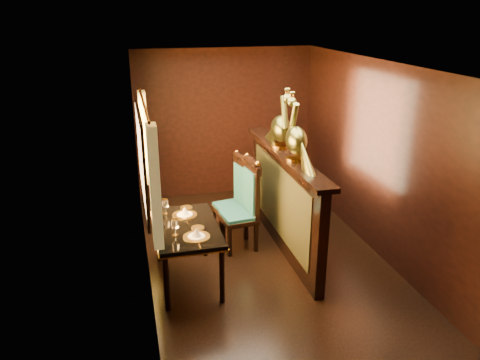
# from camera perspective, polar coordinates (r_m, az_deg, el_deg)

# --- Properties ---
(ground) EXTENTS (5.00, 5.00, 0.00)m
(ground) POSITION_cam_1_polar(r_m,az_deg,el_deg) (6.21, 3.19, -9.70)
(ground) COLOR black
(ground) RESTS_ON ground
(room_shell) EXTENTS (3.04, 5.04, 2.52)m
(room_shell) POSITION_cam_1_polar(r_m,az_deg,el_deg) (5.58, 2.62, 4.48)
(room_shell) COLOR black
(room_shell) RESTS_ON ground
(partition) EXTENTS (0.26, 2.70, 1.36)m
(partition) POSITION_cam_1_polar(r_m,az_deg,el_deg) (6.24, 5.33, -2.30)
(partition) COLOR black
(partition) RESTS_ON ground
(dining_table) EXTENTS (0.75, 1.23, 0.92)m
(dining_table) POSITION_cam_1_polar(r_m,az_deg,el_deg) (5.51, -6.58, -6.21)
(dining_table) COLOR black
(dining_table) RESTS_ON ground
(chair_left) EXTENTS (0.51, 0.53, 1.28)m
(chair_left) POSITION_cam_1_polar(r_m,az_deg,el_deg) (6.25, 0.77, -2.62)
(chair_left) COLOR black
(chair_left) RESTS_ON ground
(chair_right) EXTENTS (0.51, 0.53, 1.22)m
(chair_right) POSITION_cam_1_polar(r_m,az_deg,el_deg) (6.61, -0.37, -1.64)
(chair_right) COLOR black
(chair_right) RESTS_ON ground
(peacock_left) EXTENTS (0.25, 0.68, 0.81)m
(peacock_left) POSITION_cam_1_polar(r_m,az_deg,el_deg) (5.59, 6.93, 6.30)
(peacock_left) COLOR #174727
(peacock_left) RESTS_ON partition
(peacock_right) EXTENTS (0.26, 0.69, 0.82)m
(peacock_right) POSITION_cam_1_polar(r_m,az_deg,el_deg) (6.12, 5.05, 7.64)
(peacock_right) COLOR #174727
(peacock_right) RESTS_ON partition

